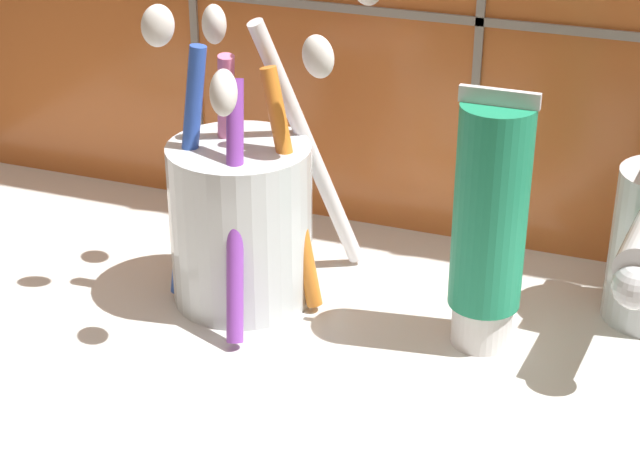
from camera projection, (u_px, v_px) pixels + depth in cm
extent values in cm
cube|color=silver|center=(358.00, 378.00, 55.25)|extent=(73.20, 32.06, 2.00)
cube|color=gray|center=(449.00, 18.00, 61.49)|extent=(83.20, 0.24, 0.50)
cylinder|color=silver|center=(241.00, 223.00, 58.91)|extent=(7.87, 7.87, 9.13)
cylinder|color=orange|center=(292.00, 191.00, 56.95)|extent=(3.81, 1.62, 13.37)
ellipsoid|color=white|center=(318.00, 57.00, 52.75)|extent=(2.33, 1.69, 2.51)
cylinder|color=white|center=(309.00, 149.00, 59.36)|extent=(5.23, 6.14, 15.64)
cylinder|color=pink|center=(226.00, 168.00, 59.36)|extent=(2.63, 2.87, 13.60)
ellipsoid|color=white|center=(214.00, 24.00, 56.92)|extent=(2.29, 2.37, 2.44)
cylinder|color=blue|center=(188.00, 175.00, 57.43)|extent=(2.85, 1.98, 14.39)
ellipsoid|color=white|center=(158.00, 26.00, 53.68)|extent=(2.33, 2.01, 2.40)
cylinder|color=purple|center=(235.00, 212.00, 55.05)|extent=(2.71, 5.60, 13.11)
ellipsoid|color=white|center=(224.00, 93.00, 49.25)|extent=(2.01, 2.65, 2.65)
cylinder|color=white|center=(482.00, 322.00, 56.05)|extent=(3.17, 3.17, 2.38)
cylinder|color=#1E8C60|center=(491.00, 208.00, 53.11)|extent=(3.73, 3.73, 10.83)
cube|color=silver|center=(499.00, 97.00, 50.52)|extent=(3.92, 0.36, 0.80)
sphere|color=silver|center=(635.00, 287.00, 49.81)|extent=(2.21, 2.21, 2.21)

